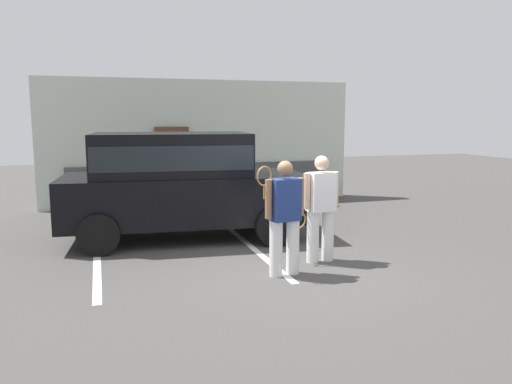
% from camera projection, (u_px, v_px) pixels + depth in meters
% --- Properties ---
extents(ground_plane, '(40.00, 40.00, 0.00)m').
position_uv_depth(ground_plane, '(287.00, 269.00, 7.76)').
color(ground_plane, '#423F3D').
extents(parking_stripe_0, '(0.12, 4.40, 0.01)m').
position_uv_depth(parking_stripe_0, '(97.00, 258.00, 8.33)').
color(parking_stripe_0, silver).
rests_on(parking_stripe_0, ground_plane).
extents(parking_stripe_1, '(0.12, 4.40, 0.01)m').
position_uv_depth(parking_stripe_1, '(251.00, 246.00, 9.14)').
color(parking_stripe_1, silver).
rests_on(parking_stripe_1, ground_plane).
extents(house_frontage, '(8.48, 0.40, 3.34)m').
position_uv_depth(house_frontage, '(202.00, 146.00, 13.58)').
color(house_frontage, silver).
rests_on(house_frontage, ground_plane).
extents(parked_suv, '(4.77, 2.53, 2.05)m').
position_uv_depth(parked_suv, '(180.00, 180.00, 9.59)').
color(parked_suv, black).
rests_on(parked_suv, ground_plane).
extents(tennis_player_man, '(0.77, 0.32, 1.72)m').
position_uv_depth(tennis_player_man, '(284.00, 216.00, 7.35)').
color(tennis_player_man, white).
rests_on(tennis_player_man, ground_plane).
extents(tennis_player_woman, '(0.90, 0.32, 1.74)m').
position_uv_depth(tennis_player_woman, '(321.00, 207.00, 8.05)').
color(tennis_player_woman, white).
rests_on(tennis_player_woman, ground_plane).
extents(potted_plant_by_porch, '(0.64, 0.64, 0.85)m').
position_uv_depth(potted_plant_by_porch, '(314.00, 188.00, 13.32)').
color(potted_plant_by_porch, '#9E5638').
rests_on(potted_plant_by_porch, ground_plane).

